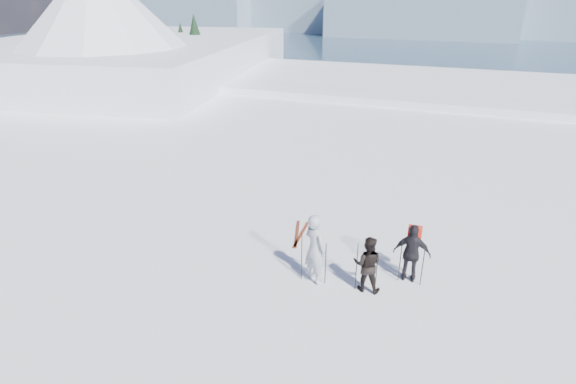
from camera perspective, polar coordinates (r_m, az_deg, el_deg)
name	(u,v)px	position (r m, az deg, el deg)	size (l,w,h in m)	color
lake_basin	(423,165)	(40.08, 16.72, 3.36)	(820.00, 820.00, 71.62)	white
far_mountain_range	(506,10)	(463.51, 25.96, 20.09)	(770.00, 110.00, 53.00)	slate
near_ridge	(154,106)	(47.95, -16.69, 10.47)	(31.37, 35.68, 25.62)	white
skier_grey	(315,248)	(11.60, 3.43, -7.17)	(0.71, 0.46, 1.93)	#9FA3AE
skier_dark	(367,264)	(11.52, 10.05, -8.99)	(0.74, 0.57, 1.52)	black
skier_pack	(412,253)	(12.10, 15.46, -7.52)	(0.95, 0.40, 1.62)	black
backpack	(417,213)	(11.83, 16.12, -2.64)	(0.35, 0.19, 0.44)	red
ski_poles	(362,264)	(11.74, 9.37, -9.03)	(3.00, 0.87, 1.36)	black
skis_loose	(299,234)	(14.17, 1.42, -5.36)	(0.57, 1.70, 0.03)	black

